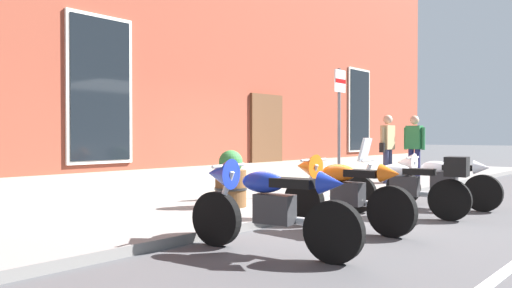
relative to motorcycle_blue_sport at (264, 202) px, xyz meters
The scene contains 10 objects.
ground_plane 2.69m from the motorcycle_blue_sport, 21.79° to the left, with size 140.00×140.00×0.00m, color #424244.
sidewalk 3.50m from the motorcycle_blue_sport, 45.08° to the left, with size 27.70×2.95×0.12m, color slate.
motorcycle_blue_sport is the anchor object (origin of this frame).
motorcycle_orange_sport 1.74m from the motorcycle_blue_sport, ahead, with size 0.62×2.07×1.04m.
motorcycle_silver_touring 3.38m from the motorcycle_blue_sport, ahead, with size 0.74×2.11×1.28m.
motorcycle_white_sport 4.72m from the motorcycle_blue_sport, ahead, with size 0.62×2.06×0.98m.
pedestrian_tan_coat 7.54m from the motorcycle_blue_sport, 16.22° to the left, with size 0.66×0.23×1.73m.
pedestrian_striped_shirt 8.18m from the motorcycle_blue_sport, 12.23° to the left, with size 0.24×0.59×1.72m.
parking_sign 4.63m from the motorcycle_blue_sport, 21.23° to the left, with size 0.36×0.07×2.53m.
barrel_planter 2.77m from the motorcycle_blue_sport, 52.44° to the left, with size 0.55×0.55×0.95m.
Camera 1 is at (-6.51, -4.47, 1.30)m, focal length 33.82 mm.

